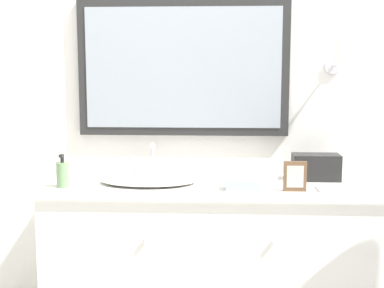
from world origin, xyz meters
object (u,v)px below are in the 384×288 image
appliance_box (316,167)px  picture_frame (295,176)px  soap_bottle (63,174)px  sink_basin (149,179)px

appliance_box → picture_frame: (-0.15, -0.28, 0.00)m
soap_bottle → appliance_box: soap_bottle is taller
sink_basin → soap_bottle: sink_basin is taller
appliance_box → picture_frame: bearing=-118.2°
sink_basin → picture_frame: sink_basin is taller
sink_basin → picture_frame: (0.72, -0.16, 0.05)m
sink_basin → appliance_box: bearing=7.8°
soap_bottle → appliance_box: 1.30m
sink_basin → appliance_box: 0.88m
sink_basin → picture_frame: size_ratio=3.40×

